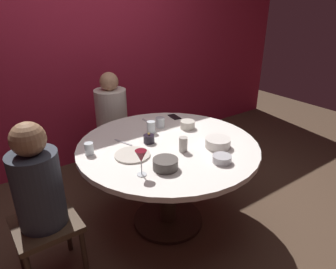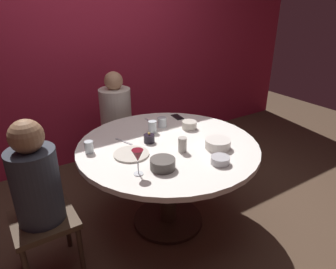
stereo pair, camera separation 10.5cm
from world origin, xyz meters
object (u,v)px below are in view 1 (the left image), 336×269
object	(u,v)px
dining_table	(168,160)
wine_glass	(141,157)
bowl_salad_center	(187,125)
bowl_small_white	(218,143)
seated_diner_back	(112,114)
seated_diner_left	(38,189)
cup_near_candle	(89,149)
bowl_sauce_side	(165,164)
cup_by_left_diner	(183,144)
bowl_serving_large	(222,159)
candle_holder	(149,139)
cup_center_front	(151,127)
cup_by_right_diner	(160,122)
cell_phone	(174,117)
dinner_plate	(132,155)

from	to	relation	value
dining_table	wine_glass	world-z (taller)	wine_glass
bowl_salad_center	bowl_small_white	distance (m)	0.42
dining_table	seated_diner_back	distance (m)	1.00
seated_diner_left	cup_near_candle	distance (m)	0.47
bowl_sauce_side	cup_by_left_diner	bearing A→B (deg)	27.34
bowl_serving_large	candle_holder	bearing A→B (deg)	113.33
bowl_salad_center	cup_center_front	distance (m)	0.33
cup_by_right_diner	seated_diner_left	bearing A→B (deg)	-164.22
seated_diner_left	bowl_serving_large	bearing A→B (deg)	-22.11
cup_by_left_diner	cup_center_front	size ratio (longest dim) A/B	1.12
seated_diner_back	cup_near_candle	size ratio (longest dim) A/B	12.67
seated_diner_back	cup_by_left_diner	world-z (taller)	seated_diner_back
cell_phone	cup_by_right_diner	size ratio (longest dim) A/B	1.64
dining_table	cell_phone	size ratio (longest dim) A/B	10.10
seated_diner_back	cup_by_right_diner	xyz separation A→B (m)	(0.14, -0.68, 0.09)
dining_table	candle_holder	distance (m)	0.23
bowl_small_white	cup_by_right_diner	size ratio (longest dim) A/B	2.25
dinner_plate	cell_phone	size ratio (longest dim) A/B	1.85
bowl_sauce_side	cup_near_candle	world-z (taller)	cup_near_candle
bowl_serving_large	bowl_salad_center	xyz separation A→B (m)	(0.19, 0.61, 0.01)
bowl_serving_large	bowl_salad_center	size ratio (longest dim) A/B	1.04
cup_near_candle	cup_center_front	distance (m)	0.58
bowl_serving_large	bowl_small_white	world-z (taller)	bowl_small_white
candle_holder	bowl_serving_large	world-z (taller)	candle_holder
dining_table	bowl_salad_center	world-z (taller)	bowl_salad_center
candle_holder	cup_near_candle	bearing A→B (deg)	169.10
dinner_plate	bowl_small_white	bearing A→B (deg)	-23.06
wine_glass	cup_by_left_diner	xyz separation A→B (m)	(0.42, 0.11, -0.07)
wine_glass	cell_phone	bearing A→B (deg)	41.74
bowl_serving_large	cell_phone	bearing A→B (deg)	73.99
bowl_sauce_side	cup_by_left_diner	size ratio (longest dim) A/B	1.51
seated_diner_left	cup_by_left_diner	bearing A→B (deg)	-9.45
dining_table	seated_diner_left	xyz separation A→B (m)	(-0.99, 0.00, 0.11)
cell_phone	cup_near_candle	size ratio (longest dim) A/B	1.56
seated_diner_left	candle_holder	xyz separation A→B (m)	(0.88, 0.11, 0.06)
candle_holder	cup_center_front	world-z (taller)	cup_center_front
seated_diner_left	cup_by_left_diner	size ratio (longest dim) A/B	10.36
bowl_serving_large	cup_center_front	distance (m)	0.72
cup_center_front	bowl_small_white	bearing A→B (deg)	-63.24
seated_diner_left	dining_table	bearing A→B (deg)	0.00
bowl_serving_large	cup_center_front	xyz separation A→B (m)	(-0.12, 0.71, 0.02)
bowl_salad_center	cup_near_candle	bearing A→B (deg)	177.48
cup_by_left_diner	candle_holder	bearing A→B (deg)	114.88
bowl_sauce_side	cup_near_candle	distance (m)	0.59
dinner_plate	bowl_serving_large	size ratio (longest dim) A/B	1.95
bowl_small_white	cup_center_front	xyz separation A→B (m)	(-0.26, 0.52, 0.02)
dinner_plate	cell_phone	bearing A→B (deg)	31.97
dining_table	bowl_small_white	distance (m)	0.42
cup_by_right_diner	bowl_small_white	bearing A→B (deg)	-77.25
bowl_serving_large	cup_center_front	world-z (taller)	cup_center_front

